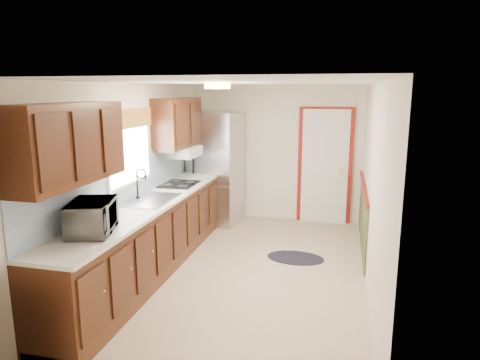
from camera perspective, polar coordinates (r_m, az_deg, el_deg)
The scene contains 8 objects.
room_shell at distance 5.30m, azimuth 0.84°, elevation -0.25°, with size 3.20×5.20×2.52m.
kitchen_run at distance 5.53m, azimuth -12.48°, elevation -4.18°, with size 0.63×4.00×2.20m.
back_wall_trim at distance 7.40m, azimuth 12.22°, elevation 0.50°, with size 1.12×2.30×2.08m.
ceiling_fixture at distance 5.06m, azimuth -3.03°, elevation 12.41°, with size 0.30×0.30×0.06m, color #FFD88C.
microwave at distance 4.41m, azimuth -19.17°, elevation -4.26°, with size 0.58×0.32×0.39m, color white.
refrigerator at distance 7.54m, azimuth -3.26°, elevation 1.60°, with size 0.87×0.84×1.94m.
rug at distance 6.15m, azimuth 7.40°, elevation -10.24°, with size 0.80×0.51×0.01m, color black.
cooktop at distance 6.40m, azimuth -8.10°, elevation -0.55°, with size 0.48×0.58×0.02m, color black.
Camera 1 is at (1.15, -5.05, 2.31)m, focal length 32.00 mm.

